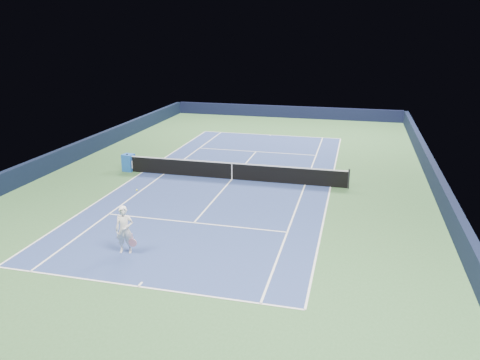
# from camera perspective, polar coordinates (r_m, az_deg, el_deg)

# --- Properties ---
(ground) EXTENTS (40.00, 40.00, 0.00)m
(ground) POSITION_cam_1_polar(r_m,az_deg,el_deg) (26.35, -0.99, 0.09)
(ground) COLOR #335B32
(ground) RESTS_ON ground
(wall_far) EXTENTS (22.00, 0.35, 1.10)m
(wall_far) POSITION_cam_1_polar(r_m,az_deg,el_deg) (45.15, 5.63, 8.27)
(wall_far) COLOR black
(wall_far) RESTS_ON ground
(wall_right) EXTENTS (0.35, 40.00, 1.10)m
(wall_right) POSITION_cam_1_polar(r_m,az_deg,el_deg) (25.71, 23.00, -0.56)
(wall_right) COLOR black
(wall_right) RESTS_ON ground
(wall_left) EXTENTS (0.35, 40.00, 1.10)m
(wall_left) POSITION_cam_1_polar(r_m,az_deg,el_deg) (30.74, -20.89, 2.57)
(wall_left) COLOR black
(wall_left) RESTS_ON ground
(court_surface) EXTENTS (10.97, 23.77, 0.01)m
(court_surface) POSITION_cam_1_polar(r_m,az_deg,el_deg) (26.35, -0.99, 0.09)
(court_surface) COLOR navy
(court_surface) RESTS_ON ground
(baseline_far) EXTENTS (10.97, 0.08, 0.00)m
(baseline_far) POSITION_cam_1_polar(r_m,az_deg,el_deg) (37.56, 3.75, 5.51)
(baseline_far) COLOR white
(baseline_far) RESTS_ON ground
(baseline_near) EXTENTS (10.97, 0.08, 0.00)m
(baseline_near) POSITION_cam_1_polar(r_m,az_deg,el_deg) (16.13, -12.31, -12.57)
(baseline_near) COLOR white
(baseline_near) RESTS_ON ground
(sideline_doubles_right) EXTENTS (0.08, 23.77, 0.00)m
(sideline_doubles_right) POSITION_cam_1_polar(r_m,az_deg,el_deg) (25.54, 10.98, -0.82)
(sideline_doubles_right) COLOR white
(sideline_doubles_right) RESTS_ON ground
(sideline_doubles_left) EXTENTS (0.08, 23.77, 0.00)m
(sideline_doubles_left) POSITION_cam_1_polar(r_m,az_deg,el_deg) (28.22, -11.81, 0.94)
(sideline_doubles_left) COLOR white
(sideline_doubles_left) RESTS_ON ground
(sideline_singles_right) EXTENTS (0.08, 23.77, 0.00)m
(sideline_singles_right) POSITION_cam_1_polar(r_m,az_deg,el_deg) (25.63, 7.93, -0.59)
(sideline_singles_right) COLOR white
(sideline_singles_right) RESTS_ON ground
(sideline_singles_left) EXTENTS (0.08, 23.77, 0.00)m
(sideline_singles_left) POSITION_cam_1_polar(r_m,az_deg,el_deg) (27.66, -9.25, 0.74)
(sideline_singles_left) COLOR white
(sideline_singles_left) RESTS_ON ground
(service_line_far) EXTENTS (8.23, 0.08, 0.00)m
(service_line_far) POSITION_cam_1_polar(r_m,az_deg,el_deg) (32.33, 1.97, 3.48)
(service_line_far) COLOR white
(service_line_far) RESTS_ON ground
(service_line_near) EXTENTS (8.23, 0.08, 0.00)m
(service_line_near) POSITION_cam_1_polar(r_m,az_deg,el_deg) (20.62, -5.63, -5.20)
(service_line_near) COLOR white
(service_line_near) RESTS_ON ground
(center_service_line) EXTENTS (0.08, 12.80, 0.00)m
(center_service_line) POSITION_cam_1_polar(r_m,az_deg,el_deg) (26.35, -0.99, 0.10)
(center_service_line) COLOR white
(center_service_line) RESTS_ON ground
(center_mark_far) EXTENTS (0.08, 0.30, 0.00)m
(center_mark_far) POSITION_cam_1_polar(r_m,az_deg,el_deg) (37.42, 3.71, 5.46)
(center_mark_far) COLOR white
(center_mark_far) RESTS_ON ground
(center_mark_near) EXTENTS (0.08, 0.30, 0.00)m
(center_mark_near) POSITION_cam_1_polar(r_m,az_deg,el_deg) (16.24, -12.07, -12.32)
(center_mark_near) COLOR white
(center_mark_near) RESTS_ON ground
(tennis_net) EXTENTS (12.90, 0.10, 1.07)m
(tennis_net) POSITION_cam_1_polar(r_m,az_deg,el_deg) (26.20, -0.99, 1.14)
(tennis_net) COLOR black
(tennis_net) RESTS_ON ground
(sponsor_cube) EXTENTS (0.69, 0.65, 1.02)m
(sponsor_cube) POSITION_cam_1_polar(r_m,az_deg,el_deg) (28.58, -13.42, 2.08)
(sponsor_cube) COLOR blue
(sponsor_cube) RESTS_ON ground
(tennis_player) EXTENTS (0.87, 1.33, 2.20)m
(tennis_player) POSITION_cam_1_polar(r_m,az_deg,el_deg) (18.09, -13.88, -5.92)
(tennis_player) COLOR white
(tennis_player) RESTS_ON ground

